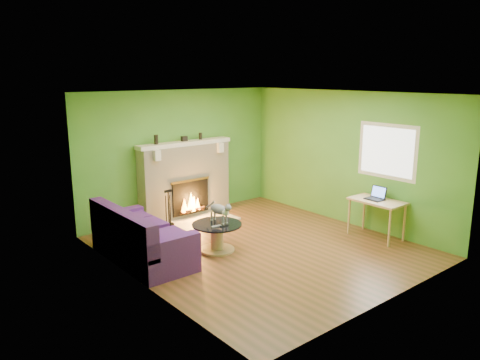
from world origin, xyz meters
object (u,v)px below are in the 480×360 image
at_px(sofa, 139,240).
at_px(coffee_table, 217,235).
at_px(desk, 377,205).
at_px(cat, 219,212).

xyz_separation_m(sofa, coffee_table, (1.20, -0.45, -0.07)).
xyz_separation_m(sofa, desk, (3.81, -1.76, 0.28)).
relative_size(sofa, coffee_table, 2.36).
height_order(coffee_table, cat, cat).
height_order(sofa, desk, sofa).
xyz_separation_m(sofa, cat, (1.28, -0.40, 0.31)).
relative_size(sofa, cat, 3.37).
distance_m(sofa, desk, 4.20).
bearing_deg(desk, sofa, 155.19).
height_order(sofa, coffee_table, sofa).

